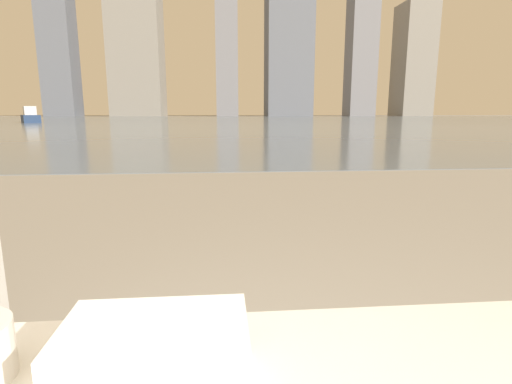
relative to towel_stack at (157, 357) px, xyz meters
The scene contains 4 objects.
towel_stack is the anchor object (origin of this frame).
harbor_water 61.26m from the towel_stack, 89.84° to the left, with size 180.00×110.00×0.01m.
harbor_boat_1 47.04m from the towel_stack, 114.18° to the left, with size 3.42×4.60×1.65m.
skyline_tower_5 131.31m from the towel_stack, 64.03° to the left, with size 9.20×10.68×31.75m.
Camera 1 is at (-0.06, 0.15, 1.02)m, focal length 28.00 mm.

